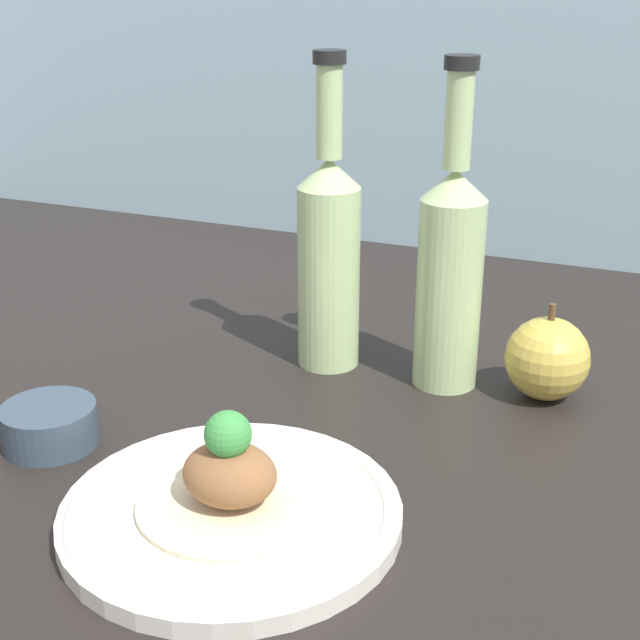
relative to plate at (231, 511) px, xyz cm
name	(u,v)px	position (x,y,z in cm)	size (l,w,h in cm)	color
ground_plane	(363,446)	(3.86, 17.07, -2.90)	(180.00, 110.00, 4.00)	black
plate	(231,511)	(0.00, 0.00, 0.00)	(24.55, 24.55, 1.69)	silver
plated_food	(230,476)	(0.00, 0.00, 2.91)	(13.51, 13.51, 7.46)	beige
cider_bottle_left	(329,253)	(-3.94, 28.30, 10.55)	(6.06, 6.06, 30.25)	#B7D18E
cider_bottle_right	(450,269)	(8.01, 28.30, 10.55)	(6.06, 6.06, 30.25)	#B7D18E
apple	(547,358)	(17.38, 28.83, 2.96)	(7.71, 7.71, 9.18)	gold
dipping_bowl	(50,425)	(-19.18, 4.21, 0.84)	(7.88, 7.88, 3.48)	#384756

